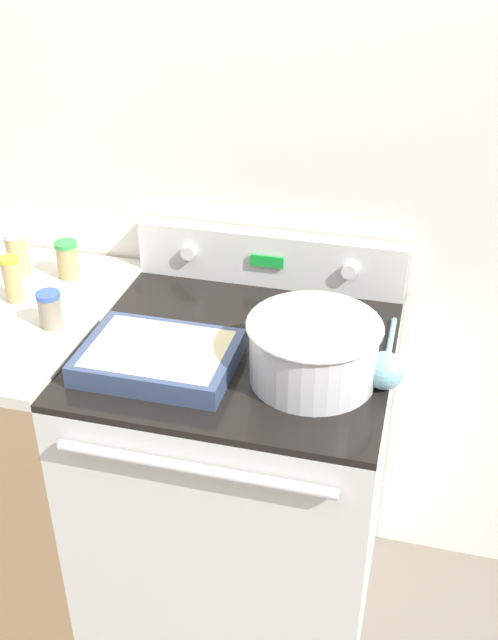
{
  "coord_description": "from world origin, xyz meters",
  "views": [
    {
      "loc": [
        0.4,
        -1.1,
        1.88
      ],
      "look_at": [
        0.02,
        0.36,
        0.98
      ],
      "focal_mm": 42.0,
      "sensor_mm": 36.0,
      "label": 1
    }
  ],
  "objects_px": {
    "spice_jar_green_cap": "(67,259)",
    "spice_jar_white_cap": "(17,253)",
    "ladle": "(385,369)",
    "spice_jar_yellow_cap": "(12,279)",
    "casserole_dish": "(159,356)",
    "mixing_bowl": "(313,348)",
    "spice_jar_blue_cap": "(50,309)"
  },
  "relations": [
    {
      "from": "spice_jar_green_cap",
      "to": "spice_jar_white_cap",
      "type": "distance_m",
      "value": 0.14
    },
    {
      "from": "mixing_bowl",
      "to": "spice_jar_green_cap",
      "type": "xyz_separation_m",
      "value": [
        -0.73,
        0.29,
        -0.02
      ]
    },
    {
      "from": "spice_jar_blue_cap",
      "to": "ladle",
      "type": "bearing_deg",
      "value": -1.72
    },
    {
      "from": "ladle",
      "to": "spice_jar_yellow_cap",
      "type": "height_order",
      "value": "spice_jar_yellow_cap"
    },
    {
      "from": "spice_jar_green_cap",
      "to": "spice_jar_white_cap",
      "type": "bearing_deg",
      "value": -174.74
    },
    {
      "from": "casserole_dish",
      "to": "ladle",
      "type": "distance_m",
      "value": 0.5
    },
    {
      "from": "casserole_dish",
      "to": "spice_jar_blue_cap",
      "type": "relative_size",
      "value": 3.76
    },
    {
      "from": "casserole_dish",
      "to": "spice_jar_green_cap",
      "type": "distance_m",
      "value": 0.51
    },
    {
      "from": "casserole_dish",
      "to": "ladle",
      "type": "relative_size",
      "value": 1.06
    },
    {
      "from": "spice_jar_blue_cap",
      "to": "spice_jar_yellow_cap",
      "type": "bearing_deg",
      "value": 148.89
    },
    {
      "from": "spice_jar_yellow_cap",
      "to": "spice_jar_white_cap",
      "type": "bearing_deg",
      "value": 114.69
    },
    {
      "from": "ladle",
      "to": "spice_jar_green_cap",
      "type": "height_order",
      "value": "spice_jar_green_cap"
    },
    {
      "from": "casserole_dish",
      "to": "spice_jar_green_cap",
      "type": "relative_size",
      "value": 3.31
    },
    {
      "from": "spice_jar_blue_cap",
      "to": "spice_jar_green_cap",
      "type": "xyz_separation_m",
      "value": [
        -0.08,
        0.25,
        0.01
      ]
    },
    {
      "from": "ladle",
      "to": "spice_jar_yellow_cap",
      "type": "bearing_deg",
      "value": 173.16
    },
    {
      "from": "spice_jar_white_cap",
      "to": "spice_jar_yellow_cap",
      "type": "bearing_deg",
      "value": -65.31
    },
    {
      "from": "casserole_dish",
      "to": "mixing_bowl",
      "type": "bearing_deg",
      "value": 7.18
    },
    {
      "from": "casserole_dish",
      "to": "spice_jar_yellow_cap",
      "type": "height_order",
      "value": "spice_jar_yellow_cap"
    },
    {
      "from": "mixing_bowl",
      "to": "spice_jar_white_cap",
      "type": "height_order",
      "value": "mixing_bowl"
    },
    {
      "from": "spice_jar_green_cap",
      "to": "spice_jar_yellow_cap",
      "type": "height_order",
      "value": "spice_jar_yellow_cap"
    },
    {
      "from": "casserole_dish",
      "to": "ladle",
      "type": "height_order",
      "value": "ladle"
    },
    {
      "from": "spice_jar_white_cap",
      "to": "spice_jar_blue_cap",
      "type": "bearing_deg",
      "value": -47.31
    },
    {
      "from": "mixing_bowl",
      "to": "casserole_dish",
      "type": "distance_m",
      "value": 0.35
    },
    {
      "from": "spice_jar_green_cap",
      "to": "mixing_bowl",
      "type": "bearing_deg",
      "value": -21.82
    },
    {
      "from": "spice_jar_green_cap",
      "to": "ladle",
      "type": "bearing_deg",
      "value": -17.12
    },
    {
      "from": "mixing_bowl",
      "to": "ladle",
      "type": "relative_size",
      "value": 0.92
    },
    {
      "from": "ladle",
      "to": "mixing_bowl",
      "type": "bearing_deg",
      "value": -172.97
    },
    {
      "from": "mixing_bowl",
      "to": "spice_jar_white_cap",
      "type": "xyz_separation_m",
      "value": [
        -0.87,
        0.28,
        -0.01
      ]
    },
    {
      "from": "ladle",
      "to": "spice_jar_white_cap",
      "type": "distance_m",
      "value": 1.06
    },
    {
      "from": "spice_jar_green_cap",
      "to": "spice_jar_white_cap",
      "type": "height_order",
      "value": "spice_jar_white_cap"
    },
    {
      "from": "spice_jar_yellow_cap",
      "to": "spice_jar_white_cap",
      "type": "xyz_separation_m",
      "value": [
        -0.07,
        0.14,
        -0.0
      ]
    },
    {
      "from": "casserole_dish",
      "to": "spice_jar_white_cap",
      "type": "relative_size",
      "value": 2.83
    }
  ]
}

